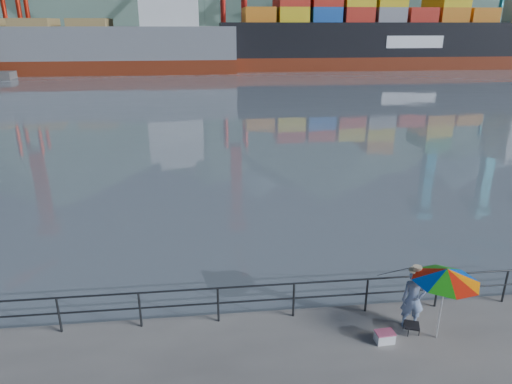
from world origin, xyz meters
TOP-DOWN VIEW (x-y plane):
  - harbor_water at (0.00, 130.00)m, footprint 500.00×280.00m
  - far_dock at (10.00, 93.00)m, footprint 200.00×40.00m
  - guardrail at (0.00, 1.70)m, footprint 22.00×0.06m
  - container_stacks at (32.93, 93.25)m, footprint 58.00×5.40m
  - fisherman at (3.93, 0.94)m, footprint 0.66×0.51m
  - beach_umbrella at (4.40, 0.42)m, footprint 1.88×1.88m
  - folding_stool at (3.85, 0.67)m, footprint 0.47×0.47m
  - cooler_bag at (3.04, 0.40)m, footprint 0.46×0.32m
  - fishing_rod at (3.86, 2.15)m, footprint 0.02×1.93m
  - bulk_carrier at (-22.33, 71.47)m, footprint 57.05×9.87m
  - container_ship at (36.44, 74.84)m, footprint 65.44×10.91m

SIDE VIEW (x-z plane):
  - harbor_water at x=0.00m, z-range 0.00..0.00m
  - far_dock at x=10.00m, z-range -0.20..0.20m
  - fishing_rod at x=3.86m, z-range -0.68..0.68m
  - folding_stool at x=3.85m, z-range 0.01..0.25m
  - cooler_bag at x=3.04m, z-range 0.00..0.26m
  - guardrail at x=0.00m, z-range 0.01..1.03m
  - fisherman at x=3.93m, z-range 0.00..1.61m
  - beach_umbrella at x=4.40m, z-range 0.81..2.77m
  - container_stacks at x=32.93m, z-range -0.72..7.08m
  - bulk_carrier at x=-22.33m, z-range -3.20..11.30m
  - container_ship at x=36.44m, z-range -3.26..14.84m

